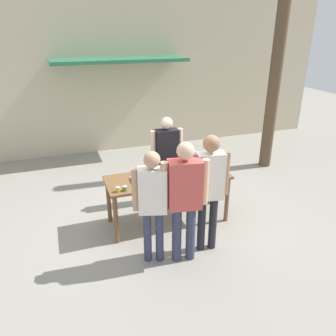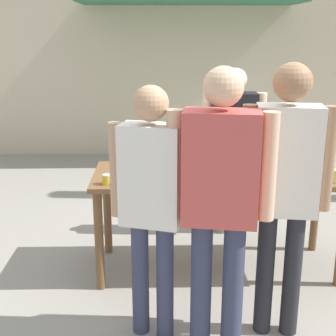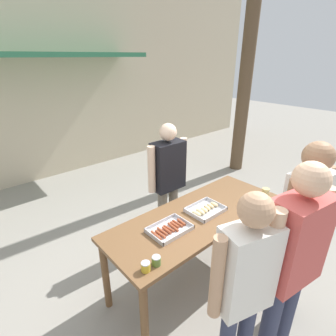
{
  "view_description": "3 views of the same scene",
  "coord_description": "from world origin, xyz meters",
  "views": [
    {
      "loc": [
        -1.63,
        -4.61,
        3.11
      ],
      "look_at": [
        0.0,
        0.0,
        1.01
      ],
      "focal_mm": 35.0,
      "sensor_mm": 36.0,
      "label": 1
    },
    {
      "loc": [
        -0.5,
        -3.65,
        1.98
      ],
      "look_at": [
        -0.41,
        -0.01,
        0.91
      ],
      "focal_mm": 50.0,
      "sensor_mm": 36.0,
      "label": 2
    },
    {
      "loc": [
        -1.77,
        -1.54,
        2.39
      ],
      "look_at": [
        0.24,
        0.75,
        1.07
      ],
      "focal_mm": 28.0,
      "sensor_mm": 36.0,
      "label": 3
    }
  ],
  "objects": [
    {
      "name": "ground_plane",
      "position": [
        0.0,
        0.0,
        0.0
      ],
      "size": [
        24.0,
        24.0,
        0.0
      ],
      "primitive_type": "plane",
      "color": "gray"
    },
    {
      "name": "building_facade_back",
      "position": [
        0.0,
        3.98,
        2.26
      ],
      "size": [
        12.0,
        1.11,
        4.5
      ],
      "color": "beige",
      "rests_on": "ground"
    },
    {
      "name": "serving_table",
      "position": [
        0.0,
        0.0,
        0.75
      ],
      "size": [
        2.04,
        0.77,
        0.86
      ],
      "color": "brown",
      "rests_on": "ground"
    },
    {
      "name": "food_tray_sausages",
      "position": [
        -0.41,
        -0.01,
        0.87
      ],
      "size": [
        0.39,
        0.28,
        0.04
      ],
      "color": "silver",
      "rests_on": "serving_table"
    },
    {
      "name": "food_tray_buns",
      "position": [
        0.1,
        -0.01,
        0.88
      ],
      "size": [
        0.38,
        0.3,
        0.05
      ],
      "color": "silver",
      "rests_on": "serving_table"
    },
    {
      "name": "condiment_jar_mustard",
      "position": [
        -0.88,
        -0.27,
        0.9
      ],
      "size": [
        0.07,
        0.07,
        0.08
      ],
      "color": "gold",
      "rests_on": "serving_table"
    },
    {
      "name": "condiment_jar_ketchup",
      "position": [
        -0.78,
        -0.27,
        0.9
      ],
      "size": [
        0.07,
        0.07,
        0.08
      ],
      "color": "#567A38",
      "rests_on": "serving_table"
    },
    {
      "name": "beer_cup",
      "position": [
        0.88,
        -0.26,
        0.91
      ],
      "size": [
        0.08,
        0.08,
        0.1
      ],
      "color": "#DBC67A",
      "rests_on": "serving_table"
    },
    {
      "name": "person_server_behind_table",
      "position": [
        0.24,
        0.75,
        0.98
      ],
      "size": [
        0.61,
        0.24,
        1.65
      ],
      "rotation": [
        0.0,
        0.0,
        -0.03
      ],
      "color": "#756B5B",
      "rests_on": "ground"
    },
    {
      "name": "person_customer_holding_hotdog",
      "position": [
        -0.54,
        -0.91,
        1.01
      ],
      "size": [
        0.53,
        0.31,
        1.68
      ],
      "rotation": [
        0.0,
        0.0,
        2.85
      ],
      "color": "#333851",
      "rests_on": "ground"
    },
    {
      "name": "person_customer_with_cup",
      "position": [
        0.3,
        -0.9,
        1.09
      ],
      "size": [
        0.56,
        0.27,
        1.81
      ],
      "rotation": [
        0.0,
        0.0,
        3.0
      ],
      "color": "#232328",
      "rests_on": "ground"
    },
    {
      "name": "person_customer_waiting_in_line",
      "position": [
        -0.13,
        -1.03,
        1.07
      ],
      "size": [
        0.64,
        0.32,
        1.79
      ],
      "rotation": [
        0.0,
        0.0,
        2.98
      ],
      "color": "#333851",
      "rests_on": "ground"
    },
    {
      "name": "utility_pole",
      "position": [
        3.08,
        1.61,
        2.58
      ],
      "size": [
        1.1,
        0.27,
        5.06
      ],
      "color": "brown",
      "rests_on": "ground"
    }
  ]
}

